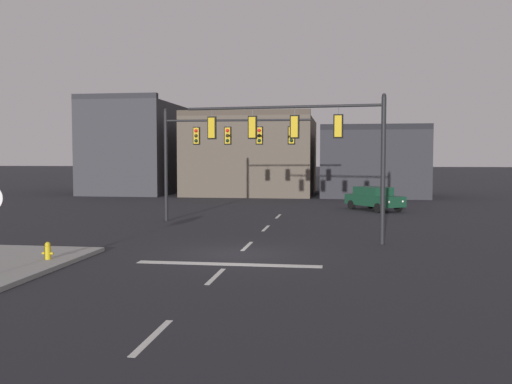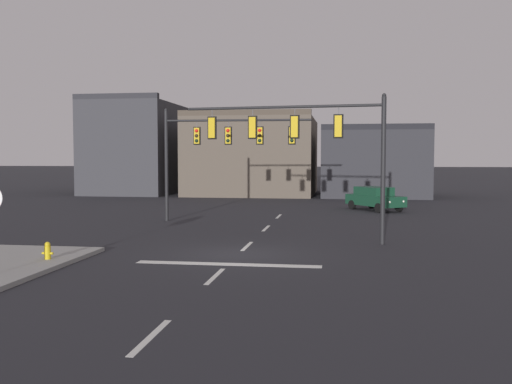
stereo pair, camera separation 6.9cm
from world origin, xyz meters
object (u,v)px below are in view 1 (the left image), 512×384
at_px(car_lot_nearside, 374,198).
at_px(fire_hydrant, 48,254).
at_px(signal_mast_far_side, 217,143).
at_px(signal_mast_near_side, 309,137).

height_order(car_lot_nearside, fire_hydrant, car_lot_nearside).
bearing_deg(car_lot_nearside, signal_mast_far_side, -138.32).
bearing_deg(signal_mast_near_side, signal_mast_far_side, 128.54).
bearing_deg(signal_mast_far_side, car_lot_nearside, 41.68).
bearing_deg(signal_mast_near_side, fire_hydrant, -143.09).
bearing_deg(car_lot_nearside, signal_mast_near_side, -103.50).
relative_size(signal_mast_near_side, signal_mast_far_side, 1.04).
distance_m(signal_mast_near_side, car_lot_nearside, 16.07).
height_order(signal_mast_near_side, car_lot_nearside, signal_mast_near_side).
xyz_separation_m(signal_mast_near_side, signal_mast_far_side, (-5.57, 7.00, -0.06)).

